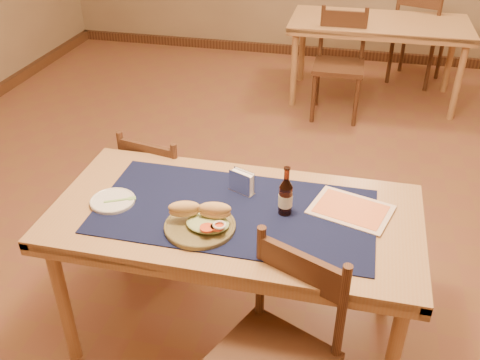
% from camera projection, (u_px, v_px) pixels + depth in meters
% --- Properties ---
extents(room, '(6.04, 7.04, 2.84)m').
position_uv_depth(room, '(272.00, 12.00, 2.63)').
color(room, brown).
rests_on(room, ground).
extents(main_table, '(1.60, 0.80, 0.75)m').
position_uv_depth(main_table, '(235.00, 227.00, 2.36)').
color(main_table, '#A2784C').
rests_on(main_table, ground).
extents(placemat, '(1.20, 0.60, 0.01)m').
position_uv_depth(placemat, '(235.00, 211.00, 2.32)').
color(placemat, black).
rests_on(placemat, main_table).
extents(baseboard, '(6.00, 7.00, 0.10)m').
position_uv_depth(baseboard, '(265.00, 230.00, 3.35)').
color(baseboard, '#4C2E1B').
rests_on(baseboard, ground).
extents(back_table, '(1.60, 0.81, 0.75)m').
position_uv_depth(back_table, '(379.00, 30.00, 4.86)').
color(back_table, '#A2784C').
rests_on(back_table, ground).
extents(chair_main_far, '(0.45, 0.45, 0.83)m').
position_uv_depth(chair_main_far, '(165.00, 190.00, 3.04)').
color(chair_main_far, '#4C2E1B').
rests_on(chair_main_far, ground).
extents(chair_main_near, '(0.55, 0.55, 0.90)m').
position_uv_depth(chair_main_near, '(276.00, 354.00, 2.02)').
color(chair_main_near, '#4C2E1B').
rests_on(chair_main_near, ground).
extents(chair_back_near, '(0.43, 0.43, 0.93)m').
position_uv_depth(chair_back_near, '(339.00, 62.00, 4.67)').
color(chair_back_near, '#4C2E1B').
rests_on(chair_back_near, ground).
extents(chair_back_far, '(0.59, 0.59, 0.99)m').
position_uv_depth(chair_back_far, '(419.00, 32.00, 5.29)').
color(chair_back_far, '#4C2E1B').
rests_on(chair_back_far, ground).
extents(sandwich_plate, '(0.30, 0.30, 0.11)m').
position_uv_depth(sandwich_plate, '(202.00, 222.00, 2.19)').
color(sandwich_plate, brown).
rests_on(sandwich_plate, placemat).
extents(side_plate, '(0.20, 0.20, 0.02)m').
position_uv_depth(side_plate, '(113.00, 200.00, 2.36)').
color(side_plate, silver).
rests_on(side_plate, placemat).
extents(fork, '(0.13, 0.08, 0.00)m').
position_uv_depth(fork, '(123.00, 200.00, 2.36)').
color(fork, '#80B865').
rests_on(fork, side_plate).
extents(beer_bottle, '(0.06, 0.06, 0.23)m').
position_uv_depth(beer_bottle, '(286.00, 197.00, 2.26)').
color(beer_bottle, '#44180C').
rests_on(beer_bottle, placemat).
extents(napkin_holder, '(0.13, 0.09, 0.11)m').
position_uv_depth(napkin_holder, '(242.00, 183.00, 2.41)').
color(napkin_holder, silver).
rests_on(napkin_holder, placemat).
extents(menu_card, '(0.39, 0.33, 0.01)m').
position_uv_depth(menu_card, '(351.00, 209.00, 2.32)').
color(menu_card, beige).
rests_on(menu_card, placemat).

